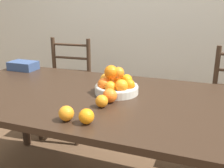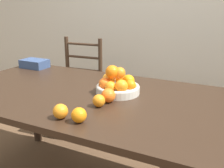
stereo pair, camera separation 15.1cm
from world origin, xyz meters
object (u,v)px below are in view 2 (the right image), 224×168
(fruit_bowl, at_px, (117,85))
(orange_loose_3, at_px, (108,95))
(chair_left, at_px, (77,87))
(book_stack, at_px, (35,64))
(orange_loose_1, at_px, (99,101))
(orange_loose_2, at_px, (79,115))
(orange_loose_0, at_px, (60,111))

(fruit_bowl, bearing_deg, orange_loose_3, -82.68)
(chair_left, bearing_deg, book_stack, -114.41)
(orange_loose_1, relative_size, orange_loose_3, 0.85)
(orange_loose_1, xyz_separation_m, book_stack, (-0.92, 0.52, 0.00))
(book_stack, bearing_deg, orange_loose_2, -38.07)
(fruit_bowl, relative_size, book_stack, 1.22)
(fruit_bowl, xyz_separation_m, orange_loose_2, (0.02, -0.45, -0.02))
(orange_loose_1, bearing_deg, orange_loose_2, -87.03)
(orange_loose_3, distance_m, book_stack, 1.03)
(orange_loose_2, bearing_deg, orange_loose_0, -177.90)
(orange_loose_3, bearing_deg, orange_loose_2, -90.85)
(orange_loose_2, distance_m, chair_left, 1.41)
(fruit_bowl, height_order, orange_loose_0, fruit_bowl)
(orange_loose_1, distance_m, orange_loose_3, 0.08)
(orange_loose_3, bearing_deg, fruit_bowl, 97.32)
(orange_loose_0, height_order, orange_loose_1, orange_loose_0)
(chair_left, bearing_deg, orange_loose_0, -63.40)
(orange_loose_0, height_order, orange_loose_2, same)
(orange_loose_1, height_order, orange_loose_3, orange_loose_3)
(orange_loose_0, distance_m, orange_loose_2, 0.10)
(fruit_bowl, height_order, chair_left, chair_left)
(chair_left, bearing_deg, orange_loose_2, -59.65)
(orange_loose_0, bearing_deg, orange_loose_2, 2.10)
(orange_loose_2, xyz_separation_m, book_stack, (-0.93, 0.73, -0.00))
(fruit_bowl, bearing_deg, orange_loose_1, -88.66)
(fruit_bowl, height_order, orange_loose_3, fruit_bowl)
(orange_loose_0, distance_m, book_stack, 1.11)
(orange_loose_1, distance_m, orange_loose_2, 0.21)
(fruit_bowl, relative_size, chair_left, 0.28)
(orange_loose_0, height_order, orange_loose_3, orange_loose_3)
(orange_loose_0, xyz_separation_m, orange_loose_2, (0.10, 0.00, -0.00))
(orange_loose_1, height_order, chair_left, chair_left)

